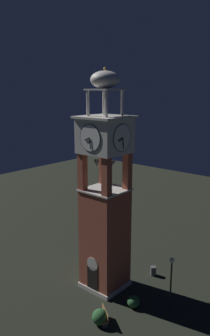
% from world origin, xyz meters
% --- Properties ---
extents(ground, '(80.00, 80.00, 0.00)m').
position_xyz_m(ground, '(0.00, 0.00, 0.00)').
color(ground, black).
extents(clock_tower, '(3.61, 3.61, 17.53)m').
position_xyz_m(clock_tower, '(0.00, -0.00, 7.14)').
color(clock_tower, '#9E4C38').
rests_on(clock_tower, ground).
extents(park_bench, '(1.57, 1.26, 0.95)m').
position_xyz_m(park_bench, '(2.96, -3.55, 0.48)').
color(park_bench, brown).
rests_on(park_bench, ground).
extents(lamp_post, '(0.36, 0.36, 4.15)m').
position_xyz_m(lamp_post, '(5.71, 0.79, 2.85)').
color(lamp_post, black).
rests_on(lamp_post, ground).
extents(trash_bin, '(0.52, 0.52, 0.80)m').
position_xyz_m(trash_bin, '(2.14, 3.98, 0.40)').
color(trash_bin, '#4C4C51').
rests_on(trash_bin, ground).
extents(shrub_near_entry, '(0.95, 0.95, 0.87)m').
position_xyz_m(shrub_near_entry, '(3.53, -0.80, 0.44)').
color(shrub_near_entry, '#28562D').
rests_on(shrub_near_entry, ground).
extents(shrub_left_of_tower, '(1.13, 1.13, 1.09)m').
position_xyz_m(shrub_left_of_tower, '(2.93, -3.88, 0.55)').
color(shrub_left_of_tower, '#28562D').
rests_on(shrub_left_of_tower, ground).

